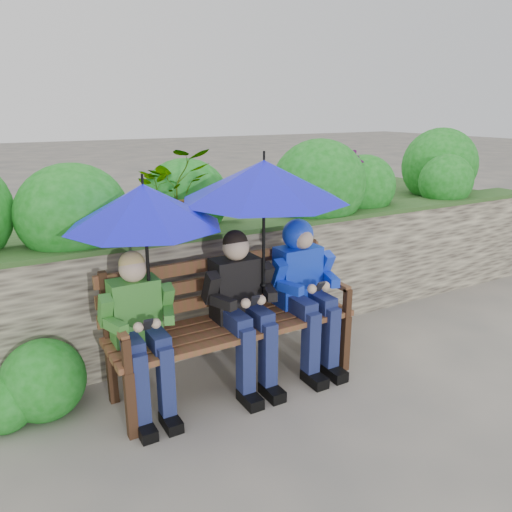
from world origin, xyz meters
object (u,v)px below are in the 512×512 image
boy_left (140,326)px  boy_middle (242,302)px  umbrella_left (144,206)px  umbrella_right (264,181)px  park_bench (229,313)px  boy_right (304,282)px

boy_left → boy_middle: boy_middle is taller
boy_left → boy_middle: 0.75m
boy_middle → umbrella_left: size_ratio=1.17×
boy_middle → umbrella_right: size_ratio=0.99×
park_bench → umbrella_right: (0.23, -0.10, 0.97)m
umbrella_left → umbrella_right: size_ratio=0.84×
boy_right → umbrella_right: size_ratio=1.00×
umbrella_right → boy_left: bearing=178.9°
boy_left → park_bench: bearing=6.9°
boy_left → boy_right: 1.30m
boy_right → umbrella_left: size_ratio=1.19×
umbrella_left → umbrella_right: bearing=-3.1°
umbrella_left → umbrella_right: 0.84m
boy_left → umbrella_left: size_ratio=1.12×
park_bench → umbrella_right: 1.00m
park_bench → boy_right: size_ratio=1.54×
boy_left → umbrella_right: (0.92, -0.02, 0.88)m
park_bench → boy_middle: boy_middle is taller
boy_middle → boy_right: 0.55m
boy_right → umbrella_right: bearing=-176.3°
boy_right → umbrella_left: (-1.21, 0.02, 0.71)m
park_bench → umbrella_left: bearing=-174.7°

